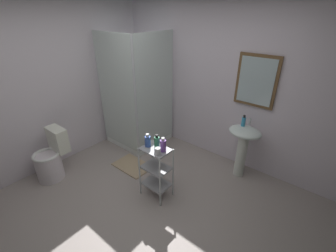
{
  "coord_description": "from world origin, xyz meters",
  "views": [
    {
      "loc": [
        1.65,
        -1.38,
        2.3
      ],
      "look_at": [
        0.0,
        0.62,
        0.98
      ],
      "focal_mm": 24.64,
      "sensor_mm": 36.0,
      "label": 1
    }
  ],
  "objects_px": {
    "pedestal_sink": "(243,142)",
    "hand_soap_bottle": "(244,121)",
    "body_wash_bottle_green": "(157,142)",
    "shampoo_bottle_blue": "(148,141)",
    "shower_stall": "(138,121)",
    "conditioner_bottle_purple": "(163,145)",
    "toilet": "(51,159)",
    "storage_cart": "(156,168)",
    "bath_mat": "(133,166)",
    "rinse_cup": "(158,152)"
  },
  "relations": [
    {
      "from": "storage_cart",
      "to": "hand_soap_bottle",
      "type": "height_order",
      "value": "hand_soap_bottle"
    },
    {
      "from": "storage_cart",
      "to": "pedestal_sink",
      "type": "bearing_deg",
      "value": 58.55
    },
    {
      "from": "shower_stall",
      "to": "conditioner_bottle_purple",
      "type": "height_order",
      "value": "shower_stall"
    },
    {
      "from": "storage_cart",
      "to": "conditioner_bottle_purple",
      "type": "bearing_deg",
      "value": 13.51
    },
    {
      "from": "shower_stall",
      "to": "rinse_cup",
      "type": "distance_m",
      "value": 1.62
    },
    {
      "from": "storage_cart",
      "to": "body_wash_bottle_green",
      "type": "distance_m",
      "value": 0.39
    },
    {
      "from": "shower_stall",
      "to": "pedestal_sink",
      "type": "bearing_deg",
      "value": 9.09
    },
    {
      "from": "bath_mat",
      "to": "toilet",
      "type": "bearing_deg",
      "value": -128.41
    },
    {
      "from": "pedestal_sink",
      "to": "toilet",
      "type": "distance_m",
      "value": 2.84
    },
    {
      "from": "shower_stall",
      "to": "pedestal_sink",
      "type": "xyz_separation_m",
      "value": [
        1.87,
        0.3,
        0.12
      ]
    },
    {
      "from": "shower_stall",
      "to": "rinse_cup",
      "type": "relative_size",
      "value": 20.77
    },
    {
      "from": "pedestal_sink",
      "to": "storage_cart",
      "type": "xyz_separation_m",
      "value": [
        -0.69,
        -1.13,
        -0.14
      ]
    },
    {
      "from": "conditioner_bottle_purple",
      "to": "shampoo_bottle_blue",
      "type": "xyz_separation_m",
      "value": [
        -0.22,
        -0.04,
        -0.01
      ]
    },
    {
      "from": "shower_stall",
      "to": "storage_cart",
      "type": "distance_m",
      "value": 1.44
    },
    {
      "from": "body_wash_bottle_green",
      "to": "shampoo_bottle_blue",
      "type": "relative_size",
      "value": 1.11
    },
    {
      "from": "hand_soap_bottle",
      "to": "shampoo_bottle_blue",
      "type": "height_order",
      "value": "hand_soap_bottle"
    },
    {
      "from": "shower_stall",
      "to": "shampoo_bottle_blue",
      "type": "height_order",
      "value": "shower_stall"
    },
    {
      "from": "pedestal_sink",
      "to": "storage_cart",
      "type": "bearing_deg",
      "value": -121.45
    },
    {
      "from": "hand_soap_bottle",
      "to": "conditioner_bottle_purple",
      "type": "relative_size",
      "value": 0.88
    },
    {
      "from": "shampoo_bottle_blue",
      "to": "conditioner_bottle_purple",
      "type": "bearing_deg",
      "value": 9.75
    },
    {
      "from": "shower_stall",
      "to": "hand_soap_bottle",
      "type": "xyz_separation_m",
      "value": [
        1.81,
        0.34,
        0.42
      ]
    },
    {
      "from": "shower_stall",
      "to": "bath_mat",
      "type": "xyz_separation_m",
      "value": [
        0.45,
        -0.61,
        -0.45
      ]
    },
    {
      "from": "pedestal_sink",
      "to": "hand_soap_bottle",
      "type": "bearing_deg",
      "value": 149.11
    },
    {
      "from": "shower_stall",
      "to": "pedestal_sink",
      "type": "height_order",
      "value": "shower_stall"
    },
    {
      "from": "shower_stall",
      "to": "conditioner_bottle_purple",
      "type": "relative_size",
      "value": 10.78
    },
    {
      "from": "pedestal_sink",
      "to": "hand_soap_bottle",
      "type": "relative_size",
      "value": 4.93
    },
    {
      "from": "pedestal_sink",
      "to": "bath_mat",
      "type": "distance_m",
      "value": 1.78
    },
    {
      "from": "conditioner_bottle_purple",
      "to": "rinse_cup",
      "type": "height_order",
      "value": "conditioner_bottle_purple"
    },
    {
      "from": "shower_stall",
      "to": "toilet",
      "type": "height_order",
      "value": "shower_stall"
    },
    {
      "from": "body_wash_bottle_green",
      "to": "shampoo_bottle_blue",
      "type": "bearing_deg",
      "value": -164.58
    },
    {
      "from": "pedestal_sink",
      "to": "storage_cart",
      "type": "distance_m",
      "value": 1.33
    },
    {
      "from": "rinse_cup",
      "to": "bath_mat",
      "type": "bearing_deg",
      "value": 160.53
    },
    {
      "from": "shampoo_bottle_blue",
      "to": "bath_mat",
      "type": "relative_size",
      "value": 0.29
    },
    {
      "from": "body_wash_bottle_green",
      "to": "bath_mat",
      "type": "distance_m",
      "value": 1.12
    },
    {
      "from": "storage_cart",
      "to": "body_wash_bottle_green",
      "type": "height_order",
      "value": "body_wash_bottle_green"
    },
    {
      "from": "toilet",
      "to": "bath_mat",
      "type": "bearing_deg",
      "value": 51.59
    },
    {
      "from": "pedestal_sink",
      "to": "storage_cart",
      "type": "relative_size",
      "value": 1.09
    },
    {
      "from": "shower_stall",
      "to": "body_wash_bottle_green",
      "type": "distance_m",
      "value": 1.48
    },
    {
      "from": "conditioner_bottle_purple",
      "to": "toilet",
      "type": "bearing_deg",
      "value": -155.08
    },
    {
      "from": "body_wash_bottle_green",
      "to": "shampoo_bottle_blue",
      "type": "distance_m",
      "value": 0.13
    },
    {
      "from": "shampoo_bottle_blue",
      "to": "toilet",
      "type": "bearing_deg",
      "value": -152.85
    },
    {
      "from": "toilet",
      "to": "storage_cart",
      "type": "xyz_separation_m",
      "value": [
        1.46,
        0.7,
        0.12
      ]
    },
    {
      "from": "pedestal_sink",
      "to": "hand_soap_bottle",
      "type": "distance_m",
      "value": 0.31
    },
    {
      "from": "toilet",
      "to": "hand_soap_bottle",
      "type": "height_order",
      "value": "hand_soap_bottle"
    },
    {
      "from": "storage_cart",
      "to": "body_wash_bottle_green",
      "type": "xyz_separation_m",
      "value": [
        0.01,
        0.02,
        0.39
      ]
    },
    {
      "from": "storage_cart",
      "to": "shower_stall",
      "type": "bearing_deg",
      "value": 145.13
    },
    {
      "from": "shower_stall",
      "to": "storage_cart",
      "type": "relative_size",
      "value": 2.7
    },
    {
      "from": "bath_mat",
      "to": "shampoo_bottle_blue",
      "type": "bearing_deg",
      "value": -20.67
    },
    {
      "from": "hand_soap_bottle",
      "to": "bath_mat",
      "type": "xyz_separation_m",
      "value": [
        -1.36,
        -0.94,
        -0.87
      ]
    },
    {
      "from": "storage_cart",
      "to": "hand_soap_bottle",
      "type": "xyz_separation_m",
      "value": [
        0.63,
        1.16,
        0.44
      ]
    }
  ]
}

